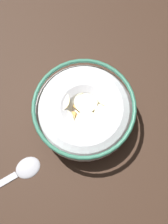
% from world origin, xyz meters
% --- Properties ---
extents(ground_plane, '(1.17, 1.17, 0.02)m').
position_xyz_m(ground_plane, '(0.00, 0.00, -0.01)').
color(ground_plane, '#332116').
extents(cereal_bowl, '(0.15, 0.15, 0.06)m').
position_xyz_m(cereal_bowl, '(-0.00, 0.00, 0.03)').
color(cereal_bowl, silver).
rests_on(cereal_bowl, ground_plane).
extents(spoon, '(0.12, 0.11, 0.01)m').
position_xyz_m(spoon, '(0.12, -0.07, 0.00)').
color(spoon, '#A5A5AD').
rests_on(spoon, ground_plane).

